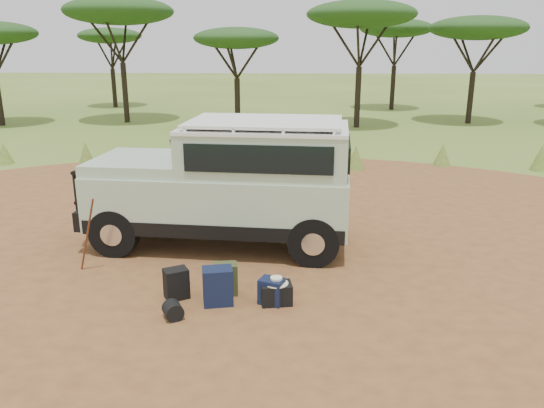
{
  "coord_description": "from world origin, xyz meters",
  "views": [
    {
      "loc": [
        1.1,
        -8.85,
        3.94
      ],
      "look_at": [
        0.61,
        0.92,
        1.0
      ],
      "focal_mm": 35.0,
      "sensor_mm": 36.0,
      "label": 1
    }
  ],
  "objects_px": {
    "walking_staff": "(87,235)",
    "hard_case": "(276,293)",
    "backpack_olive": "(226,279)",
    "duffel_navy": "(272,291)",
    "safari_vehicle": "(230,186)",
    "backpack_navy": "(218,286)",
    "backpack_black": "(176,284)"
  },
  "relations": [
    {
      "from": "backpack_black",
      "to": "hard_case",
      "type": "height_order",
      "value": "backpack_black"
    },
    {
      "from": "duffel_navy",
      "to": "walking_staff",
      "type": "bearing_deg",
      "value": -177.21
    },
    {
      "from": "safari_vehicle",
      "to": "backpack_olive",
      "type": "distance_m",
      "value": 2.51
    },
    {
      "from": "safari_vehicle",
      "to": "duffel_navy",
      "type": "height_order",
      "value": "safari_vehicle"
    },
    {
      "from": "walking_staff",
      "to": "duffel_navy",
      "type": "bearing_deg",
      "value": -84.08
    },
    {
      "from": "backpack_black",
      "to": "duffel_navy",
      "type": "relative_size",
      "value": 1.21
    },
    {
      "from": "backpack_navy",
      "to": "backpack_olive",
      "type": "height_order",
      "value": "backpack_navy"
    },
    {
      "from": "backpack_navy",
      "to": "backpack_olive",
      "type": "distance_m",
      "value": 0.36
    },
    {
      "from": "backpack_black",
      "to": "duffel_navy",
      "type": "bearing_deg",
      "value": -32.99
    },
    {
      "from": "hard_case",
      "to": "duffel_navy",
      "type": "bearing_deg",
      "value": 174.66
    },
    {
      "from": "walking_staff",
      "to": "duffel_navy",
      "type": "distance_m",
      "value": 3.53
    },
    {
      "from": "safari_vehicle",
      "to": "hard_case",
      "type": "bearing_deg",
      "value": -63.63
    },
    {
      "from": "backpack_navy",
      "to": "safari_vehicle",
      "type": "bearing_deg",
      "value": 80.67
    },
    {
      "from": "backpack_navy",
      "to": "duffel_navy",
      "type": "relative_size",
      "value": 1.45
    },
    {
      "from": "backpack_black",
      "to": "backpack_olive",
      "type": "distance_m",
      "value": 0.79
    },
    {
      "from": "walking_staff",
      "to": "duffel_navy",
      "type": "relative_size",
      "value": 3.52
    },
    {
      "from": "backpack_black",
      "to": "duffel_navy",
      "type": "distance_m",
      "value": 1.55
    },
    {
      "from": "walking_staff",
      "to": "backpack_black",
      "type": "relative_size",
      "value": 2.9
    },
    {
      "from": "backpack_navy",
      "to": "duffel_navy",
      "type": "xyz_separation_m",
      "value": [
        0.84,
        0.06,
        -0.09
      ]
    },
    {
      "from": "backpack_olive",
      "to": "duffel_navy",
      "type": "relative_size",
      "value": 1.27
    },
    {
      "from": "walking_staff",
      "to": "hard_case",
      "type": "distance_m",
      "value": 3.61
    },
    {
      "from": "walking_staff",
      "to": "backpack_olive",
      "type": "distance_m",
      "value": 2.71
    },
    {
      "from": "backpack_navy",
      "to": "hard_case",
      "type": "relative_size",
      "value": 1.26
    },
    {
      "from": "backpack_black",
      "to": "backpack_navy",
      "type": "distance_m",
      "value": 0.72
    },
    {
      "from": "backpack_black",
      "to": "backpack_olive",
      "type": "xyz_separation_m",
      "value": [
        0.77,
        0.19,
        0.01
      ]
    },
    {
      "from": "safari_vehicle",
      "to": "backpack_navy",
      "type": "distance_m",
      "value": 2.82
    },
    {
      "from": "walking_staff",
      "to": "backpack_olive",
      "type": "xyz_separation_m",
      "value": [
        2.56,
        -0.76,
        -0.44
      ]
    },
    {
      "from": "walking_staff",
      "to": "hard_case",
      "type": "relative_size",
      "value": 3.05
    },
    {
      "from": "backpack_black",
      "to": "duffel_navy",
      "type": "xyz_separation_m",
      "value": [
        1.54,
        -0.11,
        -0.04
      ]
    },
    {
      "from": "safari_vehicle",
      "to": "walking_staff",
      "type": "relative_size",
      "value": 3.69
    },
    {
      "from": "backpack_olive",
      "to": "duffel_navy",
      "type": "bearing_deg",
      "value": -31.69
    },
    {
      "from": "safari_vehicle",
      "to": "hard_case",
      "type": "height_order",
      "value": "safari_vehicle"
    }
  ]
}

